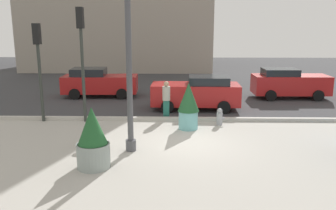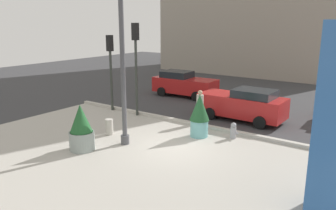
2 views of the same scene
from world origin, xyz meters
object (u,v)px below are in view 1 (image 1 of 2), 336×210
Objects in this scene: lamp_post at (129,62)px; potted_plant_mid_plaza at (188,105)px; car_intersection at (99,82)px; car_curb_east at (289,83)px; traffic_light_far_side at (39,56)px; traffic_light_corner at (82,46)px; car_passing_lane at (197,93)px; concrete_bollard at (93,136)px; potted_plant_curbside at (93,140)px; pedestrian_crossing at (166,98)px; fire_hydrant at (220,117)px.

lamp_post reaches higher than potted_plant_mid_plaza.
car_intersection is 1.02× the size of car_curb_east.
traffic_light_far_side is 0.97× the size of car_intersection.
potted_plant_mid_plaza is 0.44× the size of car_intersection.
car_intersection is (-0.57, 5.68, -2.52)m from traffic_light_corner.
traffic_light_corner reaches higher than potted_plant_mid_plaza.
potted_plant_mid_plaza is 0.44× the size of car_passing_lane.
lamp_post is 4.56m from traffic_light_corner.
concrete_bollard is 0.17× the size of car_passing_lane.
traffic_light_corner is at bearing -153.22° from car_curb_east.
traffic_light_corner is at bearing -0.13° from traffic_light_far_side.
potted_plant_curbside is at bearing -130.68° from car_curb_east.
pedestrian_crossing reaches higher than concrete_bollard.
lamp_post is 7.19m from car_passing_lane.
car_intersection is at bearing 129.93° from pedestrian_crossing.
car_curb_east reaches higher than car_passing_lane.
potted_plant_curbside is at bearing -114.83° from car_passing_lane.
lamp_post reaches higher than fire_hydrant.
lamp_post reaches higher than car_intersection.
car_intersection is 6.58m from car_passing_lane.
traffic_light_far_side is at bearing 176.77° from fire_hydrant.
car_passing_lane is at bearing 65.17° from potted_plant_curbside.
lamp_post is 8.55× the size of concrete_bollard.
lamp_post is 12.62m from car_curb_east.
lamp_post is at bearing -112.85° from car_passing_lane.
fire_hydrant is at bearing 43.65° from lamp_post.
fire_hydrant is 6.76m from traffic_light_corner.
fire_hydrant is 0.17× the size of car_passing_lane.
fire_hydrant is 0.17× the size of car_intersection.
car_passing_lane is at bearing 81.19° from potted_plant_mid_plaza.
fire_hydrant is 3.12m from car_passing_lane.
car_curb_east is at bearing 26.78° from traffic_light_corner.
fire_hydrant is 7.64m from car_curb_east.
traffic_light_corner is at bearing 106.62° from potted_plant_curbside.
potted_plant_mid_plaza reaches higher than concrete_bollard.
potted_plant_curbside is 0.43× the size of car_intersection.
pedestrian_crossing is at bearing 155.81° from fire_hydrant.
potted_plant_curbside is 1.09× the size of pedestrian_crossing.
lamp_post reaches higher than traffic_light_corner.
car_curb_east is (6.20, 6.56, -0.14)m from potted_plant_mid_plaza.
potted_plant_mid_plaza is 8.54m from car_intersection.
pedestrian_crossing is at bearing 9.53° from traffic_light_corner.
lamp_post reaches higher than concrete_bollard.
concrete_bollard is 4.70m from pedestrian_crossing.
lamp_post is at bearing -131.88° from car_curb_east.
traffic_light_corner is at bearing 108.77° from concrete_bollard.
car_passing_lane is (3.62, 7.82, -0.03)m from potted_plant_curbside.
car_curb_east is at bearing 49.32° from potted_plant_curbside.
car_curb_east is (9.26, 10.77, -0.01)m from potted_plant_curbside.
fire_hydrant is 8.38m from traffic_light_far_side.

